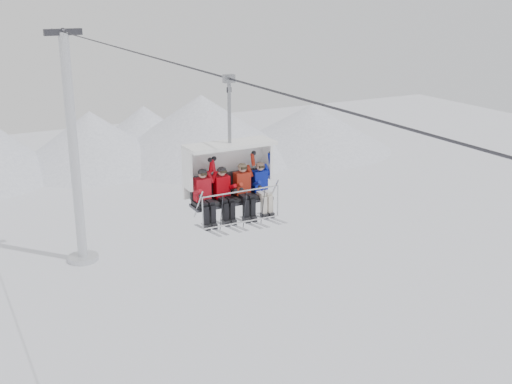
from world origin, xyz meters
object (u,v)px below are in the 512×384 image
lift_tower_right (75,167)px  skier_far_left (204,195)px  skier_far_right (261,186)px  chairlift_carrier (228,171)px  skier_center_right (244,188)px  skier_center_left (223,192)px

lift_tower_right → skier_far_left: lift_tower_right is taller
lift_tower_right → skier_far_right: bearing=-87.5°
lift_tower_right → chairlift_carrier: (0.00, -20.33, 4.93)m
chairlift_carrier → skier_center_right: (0.34, -0.30, -0.47)m
lift_tower_right → skier_center_left: bearing=-90.8°
lift_tower_right → chairlift_carrier: lift_tower_right is taller
skier_far_left → chairlift_carrier: bearing=19.0°
skier_far_left → skier_center_left: skier_far_left is taller
skier_center_left → skier_far_right: size_ratio=1.00×
lift_tower_right → skier_far_right: lift_tower_right is taller
skier_far_left → skier_center_right: bearing=0.0°
skier_center_left → skier_far_right: skier_center_left is taller
skier_center_left → lift_tower_right: bearing=89.2°
chairlift_carrier → skier_center_left: bearing=-134.2°
skier_far_left → skier_far_right: skier_far_left is taller
lift_tower_right → skier_far_right: (0.90, -20.64, 4.43)m
lift_tower_right → skier_far_left: bearing=-92.4°
chairlift_carrier → skier_far_right: 1.07m
skier_far_right → skier_center_left: bearing=179.9°
chairlift_carrier → skier_far_right: size_ratio=2.36×
skier_far_left → skier_far_right: (1.78, -0.00, -0.02)m
lift_tower_right → skier_far_right: size_ratio=7.99×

